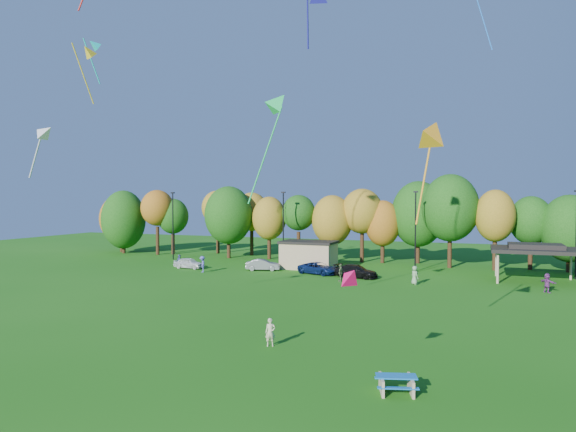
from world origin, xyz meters
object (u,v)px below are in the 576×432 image
at_px(kite_flyer, 270,332).
at_px(car_c, 319,268).
at_px(car_b, 263,265).
at_px(car_a, 189,263).
at_px(picnic_table, 396,383).
at_px(car_d, 356,271).

xyz_separation_m(kite_flyer, car_c, (-5.62, 26.94, -0.14)).
relative_size(kite_flyer, car_b, 0.40).
bearing_deg(kite_flyer, car_c, 75.85).
distance_m(car_a, car_c, 15.66).
height_order(car_b, car_c, car_c).
xyz_separation_m(picnic_table, car_b, (-20.14, 31.87, 0.21)).
bearing_deg(car_b, kite_flyer, -174.12).
distance_m(picnic_table, kite_flyer, 8.86).
bearing_deg(kite_flyer, car_a, 103.47).
xyz_separation_m(kite_flyer, car_a, (-21.24, 25.85, -0.15)).
height_order(picnic_table, car_c, car_c).
relative_size(car_b, car_c, 0.84).
xyz_separation_m(car_b, car_c, (6.86, -0.50, 0.00)).
bearing_deg(car_a, kite_flyer, -137.59).
xyz_separation_m(picnic_table, car_a, (-28.91, 30.28, 0.21)).
distance_m(kite_flyer, car_d, 26.04).
distance_m(kite_flyer, car_a, 33.46).
bearing_deg(car_c, car_b, 103.80).
bearing_deg(car_a, picnic_table, -133.32).
xyz_separation_m(car_a, car_b, (8.76, 1.59, 0.00)).
height_order(picnic_table, car_d, car_d).
bearing_deg(car_c, car_a, 111.96).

